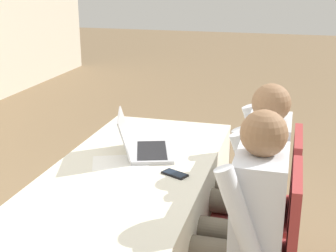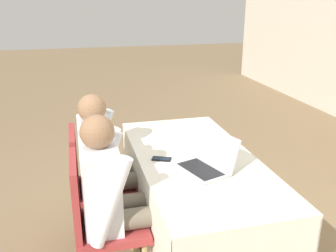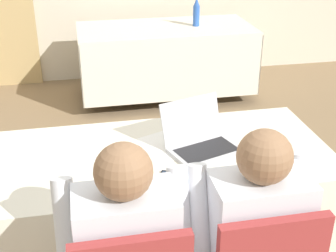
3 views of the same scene
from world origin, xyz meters
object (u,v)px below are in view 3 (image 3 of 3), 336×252
water_bottle (196,13)px  person_white_shirt (248,235)px  laptop (202,142)px  cell_phone (165,179)px  person_checkered_shirt (126,252)px

water_bottle → person_white_shirt: bearing=-100.6°
laptop → water_bottle: size_ratio=1.45×
cell_phone → person_checkered_shirt: person_checkered_shirt is taller
cell_phone → water_bottle: (0.84, 2.69, 0.12)m
water_bottle → person_checkered_shirt: person_checkered_shirt is taller
cell_phone → person_white_shirt: (0.27, -0.36, -0.07)m
person_white_shirt → cell_phone: bearing=-53.5°
laptop → person_checkered_shirt: (-0.46, -0.60, -0.11)m
water_bottle → person_white_shirt: person_white_shirt is taller
cell_phone → person_white_shirt: person_white_shirt is taller
person_checkered_shirt → person_white_shirt: bearing=-180.0°
water_bottle → cell_phone: bearing=-107.3°
laptop → cell_phone: size_ratio=2.85×
person_white_shirt → water_bottle: bearing=-100.6°
cell_phone → person_white_shirt: size_ratio=0.12×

